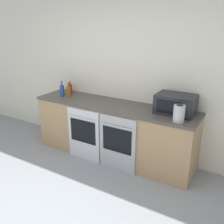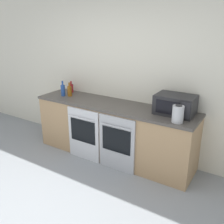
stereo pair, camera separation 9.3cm
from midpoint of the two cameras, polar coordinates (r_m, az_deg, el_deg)
The scene contains 9 objects.
wall_back at distance 4.06m, azimuth 2.07°, elevation 8.48°, with size 10.00×0.06×2.60m.
counter_back at distance 4.03m, azimuth -0.43°, elevation -4.26°, with size 2.65×0.65×0.90m.
oven_left at distance 3.97m, azimuth -7.18°, elevation -5.14°, with size 0.59×0.06×0.85m.
oven_right at distance 3.66m, azimuth 0.50°, elevation -7.25°, with size 0.59×0.06×0.85m.
microwave at distance 3.54m, azimuth 13.62°, elevation 1.80°, with size 0.53×0.37×0.27m.
bottle_amber at distance 4.32m, azimuth -10.46°, elevation 4.72°, with size 0.08×0.08×0.24m.
bottle_red at distance 4.57m, azimuth -10.12°, elevation 5.38°, with size 0.07×0.07×0.20m.
bottle_blue at distance 4.36m, azimuth -11.94°, elevation 4.87°, with size 0.07×0.07×0.26m.
kettle at distance 3.24m, azimuth 14.27°, elevation -0.31°, with size 0.15×0.15×0.23m.
Camera 1 is at (1.87, -1.34, 2.09)m, focal length 40.00 mm.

